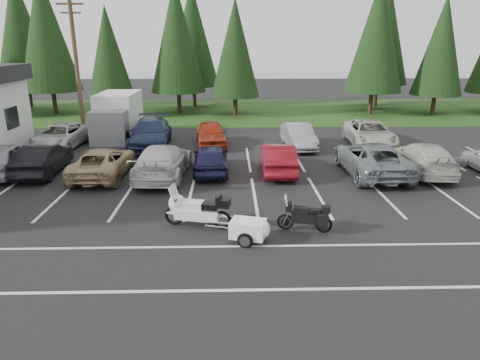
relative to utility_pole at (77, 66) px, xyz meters
name	(u,v)px	position (x,y,z in m)	size (l,w,h in m)	color
ground	(243,206)	(10.00, -12.00, -4.70)	(120.00, 120.00, 0.00)	black
grass_strip	(235,111)	(10.00, 12.00, -4.69)	(80.00, 16.00, 0.01)	#1E3C13
lake_water	(257,81)	(14.00, 43.00, -4.70)	(70.00, 50.00, 0.02)	slate
utility_pole	(77,66)	(0.00, 0.00, 0.00)	(1.60, 0.26, 9.00)	#473321
box_truck	(116,117)	(2.00, 0.50, -3.25)	(2.40, 5.60, 2.90)	silver
stall_markings	(242,189)	(10.00, -10.00, -4.69)	(32.00, 16.00, 0.01)	silver
conifer_2	(45,32)	(-6.00, 10.80, 2.25)	(5.10, 5.10, 11.89)	#332316
conifer_3	(108,53)	(-0.50, 9.40, 0.57)	(3.87, 3.87, 9.02)	#332316
conifer_4	(176,37)	(5.00, 10.90, 1.83)	(4.80, 4.80, 11.17)	#332316
conifer_5	(235,48)	(10.00, 9.60, 0.93)	(4.14, 4.14, 9.63)	#332316
conifer_6	(377,35)	(22.00, 10.10, 2.01)	(4.93, 4.93, 11.48)	#332316
conifer_7	(441,46)	(27.50, 9.80, 1.11)	(4.27, 4.27, 9.94)	#332316
conifer_back_a	(20,30)	(-10.00, 15.00, 2.49)	(5.28, 5.28, 12.30)	#332316
conifer_back_b	(192,35)	(6.00, 15.50, 2.07)	(4.97, 4.97, 11.58)	#332316
conifer_back_c	(382,27)	(24.00, 14.80, 2.80)	(5.50, 5.50, 12.81)	#332316
car_near_0	(6,159)	(-1.36, -7.48, -3.92)	(1.85, 4.59, 1.56)	#98999C
car_near_1	(43,159)	(0.42, -7.45, -3.96)	(1.55, 4.46, 1.47)	black
car_near_2	(103,162)	(3.42, -7.91, -4.01)	(2.29, 4.97, 1.38)	tan
car_near_3	(163,161)	(6.30, -8.09, -3.92)	(2.19, 5.38, 1.56)	#B9B8B7
car_near_4	(211,159)	(8.54, -7.45, -3.99)	(1.68, 4.17, 1.42)	#161637
car_near_5	(278,158)	(11.82, -7.50, -3.97)	(1.53, 4.40, 1.45)	maroon
car_near_6	(372,159)	(16.35, -7.93, -3.91)	(2.61, 5.67, 1.57)	slate
car_near_7	(423,158)	(18.94, -7.70, -3.96)	(2.06, 5.08, 1.47)	beige
car_far_0	(59,136)	(-0.80, -2.15, -3.98)	(2.38, 5.16, 1.43)	silver
car_far_1	(150,133)	(4.64, -1.86, -3.87)	(2.33, 5.74, 1.67)	#1A2341
car_far_2	(211,134)	(8.33, -1.72, -3.96)	(1.74, 4.32, 1.47)	#9D2C14
car_far_3	(299,136)	(13.65, -2.39, -3.99)	(1.50, 4.31, 1.42)	gray
car_far_4	(370,133)	(18.15, -1.88, -3.94)	(2.50, 5.43, 1.51)	#B8B2A9
touring_motorcycle	(197,207)	(8.34, -13.96, -3.96)	(2.67, 0.82, 1.48)	silver
cargo_trailer	(248,231)	(10.04, -15.15, -4.33)	(1.60, 0.90, 0.74)	white
adventure_motorcycle	(305,214)	(11.99, -14.40, -4.07)	(2.06, 0.72, 1.25)	black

